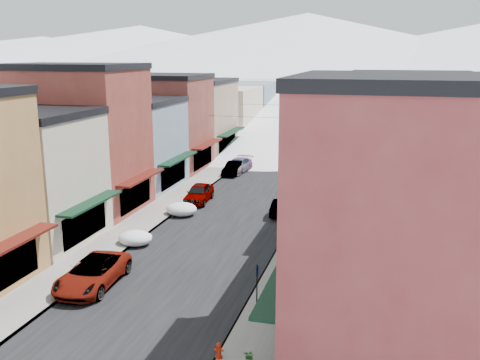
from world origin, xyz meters
The scene contains 39 objects.
ground centered at (0.00, 0.00, 0.00)m, with size 600.00×600.00×0.00m, color gray.
road centered at (0.00, 60.00, 0.01)m, with size 10.00×160.00×0.01m, color black.
sidewalk_left centered at (-6.60, 60.00, 0.07)m, with size 3.20×160.00×0.15m, color gray.
sidewalk_right centered at (6.60, 60.00, 0.07)m, with size 3.20×160.00×0.15m, color gray.
curb_left centered at (-5.05, 60.00, 0.07)m, with size 0.10×160.00×0.15m, color slate.
curb_right centered at (5.05, 60.00, 0.07)m, with size 0.10×160.00×0.15m, color slate.
bldg_l_cream centered at (-13.19, 12.50, 4.76)m, with size 11.30×8.20×9.50m.
bldg_l_brick_near centered at (-13.69, 20.50, 6.26)m, with size 12.30×8.20×12.50m.
bldg_l_grayblue centered at (-13.19, 29.00, 4.51)m, with size 11.30×9.20×9.00m.
bldg_l_brick_far centered at (-14.19, 38.00, 5.51)m, with size 13.30×9.20×11.00m.
bldg_l_tan centered at (-13.19, 48.00, 5.01)m, with size 11.30×11.20×10.00m.
bldg_r_brick_near centered at (13.69, 3.00, 6.26)m, with size 12.30×9.20×12.50m.
bldg_r_green centered at (13.19, 12.00, 4.76)m, with size 11.30×9.20×9.50m.
bldg_r_blue centered at (13.19, 21.00, 5.26)m, with size 11.30×9.20×10.50m.
bldg_r_cream centered at (13.69, 30.00, 4.51)m, with size 12.30×9.20×9.00m.
bldg_r_brick_far centered at (14.19, 39.00, 5.76)m, with size 13.30×9.20×11.50m.
bldg_r_tan centered at (13.19, 49.00, 4.76)m, with size 11.30×11.20×9.50m.
distant_blocks centered at (0.00, 83.00, 4.00)m, with size 34.00×55.00×8.00m.
mountain_ridge centered at (-19.47, 277.18, 14.36)m, with size 670.00×340.00×34.00m.
overhead_cables centered at (0.00, 47.50, 6.20)m, with size 16.40×15.04×0.04m.
car_white_suv centered at (-4.23, 6.55, 0.82)m, with size 2.73×5.92×1.64m, color silver.
car_silver_sedan centered at (-4.28, 25.39, 0.84)m, with size 1.98×4.92×1.68m, color #95979C.
car_dark_hatch centered at (-4.30, 37.15, 0.72)m, with size 1.53×4.39×1.45m, color black.
car_silver_wagon centered at (-4.15, 38.56, 0.78)m, with size 2.17×5.35×1.55m, color gray.
car_green_sedan centered at (3.85, 23.42, 0.69)m, with size 1.46×4.20×1.38m, color black.
car_gray_suv centered at (4.30, 30.93, 0.85)m, with size 2.00×4.98×1.70m, color #9A9EA2.
car_black_sedan centered at (3.50, 48.57, 0.71)m, with size 2.00×4.92×1.43m, color black.
car_lane_silver centered at (-2.09, 62.81, 0.83)m, with size 1.96×4.87×1.66m, color #ACAFB4.
car_lane_white centered at (1.89, 64.48, 0.73)m, with size 2.42×5.24×1.46m, color white.
fire_hydrant centered at (5.20, 1.00, 0.48)m, with size 0.43×0.32×0.73m.
parking_sign centered at (5.75, 5.97, 1.61)m, with size 0.10×0.34×2.51m.
trash_can centered at (5.20, 17.11, 0.66)m, with size 0.59×0.59×1.00m.
streetlamp_near centered at (5.81, 23.73, 3.04)m, with size 0.38×0.38×4.59m.
streetlamp_far centered at (5.62, 52.75, 2.87)m, with size 0.36×0.36×4.31m.
planter_near centered at (6.60, 1.00, 0.44)m, with size 0.52×0.45×0.57m, color #356D31.
planter_far centered at (6.35, 10.91, 0.44)m, with size 0.33×0.33×0.59m, color #315928.
snow_pile_near centered at (-4.88, 13.61, 0.49)m, with size 2.43×2.70×1.03m.
snow_pile_mid centered at (-4.28, 21.14, 0.53)m, with size 2.61×2.81×1.11m.
snow_pile_far centered at (-4.35, 37.25, 0.42)m, with size 2.07×2.47×0.88m.
Camera 1 is at (11.61, -19.25, 13.32)m, focal length 40.00 mm.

